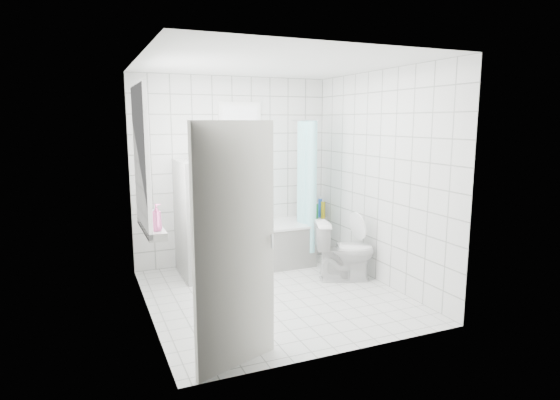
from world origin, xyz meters
name	(u,v)px	position (x,y,z in m)	size (l,w,h in m)	color
ground	(274,295)	(0.00, 0.00, 0.00)	(3.00, 3.00, 0.00)	white
ceiling	(274,63)	(0.00, 0.00, 2.60)	(3.00, 3.00, 0.00)	white
wall_back	(233,171)	(0.00, 1.50, 1.30)	(2.80, 0.02, 2.60)	white
wall_front	(343,206)	(0.00, -1.50, 1.30)	(2.80, 0.02, 2.60)	white
wall_left	(144,191)	(-1.40, 0.00, 1.30)	(0.02, 3.00, 2.60)	white
wall_right	(379,178)	(1.40, 0.00, 1.30)	(0.02, 3.00, 2.60)	white
window_left	(144,159)	(-1.35, 0.30, 1.60)	(0.01, 0.90, 1.40)	white
window_back	(240,124)	(0.10, 1.46, 1.95)	(0.50, 0.01, 0.50)	white
window_sill	(151,227)	(-1.31, 0.30, 0.86)	(0.18, 1.02, 0.08)	white
door	(236,248)	(-0.88, -1.33, 1.00)	(0.04, 0.80, 2.00)	silver
bathtub	(251,246)	(0.12, 1.13, 0.29)	(1.67, 0.77, 0.58)	white
partition_wall	(186,220)	(-0.78, 1.07, 0.75)	(0.15, 0.85, 1.50)	white
tiled_ledge	(316,235)	(1.27, 1.38, 0.28)	(0.40, 0.24, 0.55)	white
toilet	(345,251)	(1.03, 0.15, 0.38)	(0.42, 0.74, 0.75)	white
curtain_rod	(304,121)	(0.90, 1.10, 2.00)	(0.02, 0.02, 0.80)	silver
shower_curtain	(307,186)	(0.90, 0.97, 1.10)	(0.14, 0.48, 1.78)	#56FAFF
tub_faucet	(250,202)	(0.22, 1.46, 0.85)	(0.18, 0.06, 0.06)	silver
sill_bottles	(155,217)	(-1.30, 0.08, 1.01)	(0.15, 0.50, 0.28)	#C54C88
ledge_bottles	(320,210)	(1.30, 1.34, 0.68)	(0.18, 0.18, 0.28)	blue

